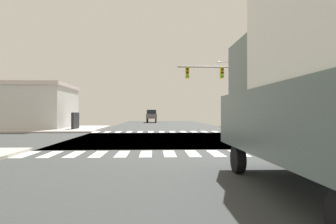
% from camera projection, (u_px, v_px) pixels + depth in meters
% --- Properties ---
extents(ground, '(90.00, 90.00, 0.05)m').
position_uv_depth(ground, '(175.00, 139.00, 19.77)').
color(ground, '#393C3C').
extents(sidewalk_corner_ne, '(12.00, 12.00, 0.14)m').
position_uv_depth(sidewalk_corner_ne, '(284.00, 128.00, 32.34)').
color(sidewalk_corner_ne, '#B2ADA3').
rests_on(sidewalk_corner_ne, ground).
extents(sidewalk_corner_nw, '(12.00, 12.00, 0.14)m').
position_uv_depth(sidewalk_corner_nw, '(46.00, 129.00, 31.17)').
color(sidewalk_corner_nw, '#B2A8A4').
rests_on(sidewalk_corner_nw, ground).
extents(crosswalk_near, '(13.50, 2.00, 0.01)m').
position_uv_depth(crosswalk_near, '(181.00, 153.00, 12.46)').
color(crosswalk_near, white).
rests_on(crosswalk_near, ground).
extents(crosswalk_far, '(13.50, 2.00, 0.01)m').
position_uv_depth(crosswalk_far, '(167.00, 132.00, 27.05)').
color(crosswalk_far, white).
rests_on(crosswalk_far, ground).
extents(traffic_signal_mast, '(7.65, 0.55, 6.44)m').
position_uv_depth(traffic_signal_mast, '(226.00, 80.00, 27.17)').
color(traffic_signal_mast, gray).
rests_on(traffic_signal_mast, ground).
extents(street_lamp, '(1.78, 0.32, 8.03)m').
position_uv_depth(street_lamp, '(229.00, 88.00, 35.06)').
color(street_lamp, gray).
rests_on(street_lamp, ground).
extents(box_truck_farside_1, '(2.40, 7.20, 4.85)m').
position_uv_depth(box_truck_farside_1, '(323.00, 72.00, 5.82)').
color(box_truck_farside_1, black).
rests_on(box_truck_farside_1, ground).
extents(suv_queued_1, '(1.96, 4.60, 2.34)m').
position_uv_depth(suv_queued_1, '(152.00, 115.00, 54.13)').
color(suv_queued_1, black).
rests_on(suv_queued_1, ground).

